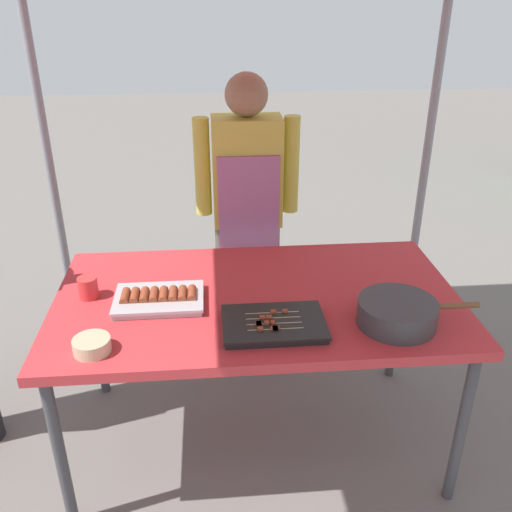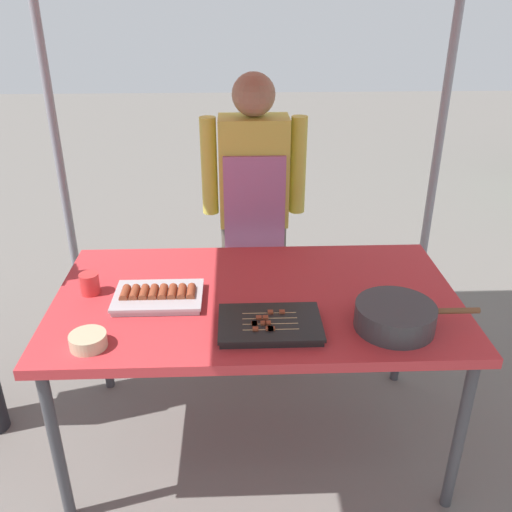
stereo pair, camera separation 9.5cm
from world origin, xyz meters
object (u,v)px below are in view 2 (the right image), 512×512
at_px(stall_table, 256,307).
at_px(tray_grilled_sausages, 158,296).
at_px(tray_meat_skewers, 270,325).
at_px(vendor_woman, 254,199).
at_px(cooking_wok, 396,316).
at_px(drink_cup_near_edge, 90,284).
at_px(condiment_bowl, 88,341).

bearing_deg(stall_table, tray_grilled_sausages, -175.68).
distance_m(tray_grilled_sausages, tray_meat_skewers, 0.47).
bearing_deg(vendor_woman, cooking_wok, 115.67).
bearing_deg(tray_meat_skewers, drink_cup_near_edge, 158.10).
xyz_separation_m(stall_table, drink_cup_near_edge, (-0.66, 0.04, 0.10)).
xyz_separation_m(tray_meat_skewers, drink_cup_near_edge, (-0.70, 0.28, 0.03)).
relative_size(tray_meat_skewers, condiment_bowl, 2.91).
xyz_separation_m(tray_meat_skewers, condiment_bowl, (-0.62, -0.09, 0.01)).
xyz_separation_m(condiment_bowl, drink_cup_near_edge, (-0.08, 0.37, 0.02)).
height_order(stall_table, vendor_woman, vendor_woman).
height_order(tray_grilled_sausages, vendor_woman, vendor_woman).
relative_size(stall_table, tray_grilled_sausages, 4.67).
bearing_deg(drink_cup_near_edge, vendor_woman, 45.59).
height_order(condiment_bowl, vendor_woman, vendor_woman).
relative_size(stall_table, tray_meat_skewers, 4.33).
bearing_deg(condiment_bowl, vendor_woman, 60.46).
relative_size(cooking_wok, drink_cup_near_edge, 5.20).
bearing_deg(drink_cup_near_edge, cooking_wok, -14.18).
xyz_separation_m(tray_meat_skewers, cooking_wok, (0.45, -0.01, 0.03)).
bearing_deg(cooking_wok, condiment_bowl, -175.88).
distance_m(stall_table, tray_grilled_sausages, 0.39).
xyz_separation_m(stall_table, tray_meat_skewers, (0.04, -0.24, 0.07)).
bearing_deg(tray_meat_skewers, vendor_woman, 91.36).
relative_size(tray_meat_skewers, cooking_wok, 0.83).
distance_m(tray_grilled_sausages, vendor_woman, 0.87).
bearing_deg(tray_grilled_sausages, stall_table, 4.32).
bearing_deg(tray_meat_skewers, condiment_bowl, -172.14).
xyz_separation_m(cooking_wok, drink_cup_near_edge, (-1.15, 0.29, -0.01)).
bearing_deg(condiment_bowl, tray_grilled_sausages, 55.67).
height_order(tray_meat_skewers, cooking_wok, cooking_wok).
bearing_deg(stall_table, cooking_wok, -26.90).
relative_size(stall_table, drink_cup_near_edge, 18.59).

